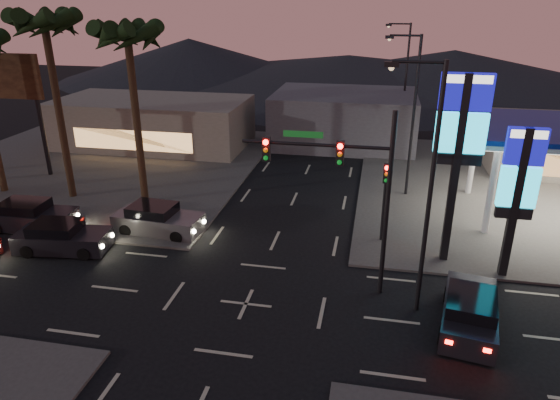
% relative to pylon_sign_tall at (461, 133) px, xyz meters
% --- Properties ---
extents(ground, '(140.00, 140.00, 0.00)m').
position_rel_pylon_sign_tall_xyz_m(ground, '(-8.50, -5.50, -6.39)').
color(ground, black).
rests_on(ground, ground).
extents(corner_lot_ne, '(24.00, 24.00, 0.12)m').
position_rel_pylon_sign_tall_xyz_m(corner_lot_ne, '(7.50, 10.50, -6.33)').
color(corner_lot_ne, '#47443F').
rests_on(corner_lot_ne, ground).
extents(corner_lot_nw, '(24.00, 24.00, 0.12)m').
position_rel_pylon_sign_tall_xyz_m(corner_lot_nw, '(-24.50, 10.50, -6.33)').
color(corner_lot_nw, '#47443F').
rests_on(corner_lot_nw, ground).
extents(pylon_sign_tall, '(2.20, 0.35, 9.00)m').
position_rel_pylon_sign_tall_xyz_m(pylon_sign_tall, '(0.00, 0.00, 0.00)').
color(pylon_sign_tall, black).
rests_on(pylon_sign_tall, ground).
extents(pylon_sign_short, '(1.60, 0.35, 7.00)m').
position_rel_pylon_sign_tall_xyz_m(pylon_sign_short, '(2.50, -1.00, -1.74)').
color(pylon_sign_short, black).
rests_on(pylon_sign_short, ground).
extents(traffic_signal_mast, '(6.10, 0.39, 8.00)m').
position_rel_pylon_sign_tall_xyz_m(traffic_signal_mast, '(-4.74, -3.51, -1.17)').
color(traffic_signal_mast, black).
rests_on(traffic_signal_mast, ground).
extents(pedestal_signal, '(0.32, 0.39, 4.30)m').
position_rel_pylon_sign_tall_xyz_m(pedestal_signal, '(-3.00, 1.48, -3.47)').
color(pedestal_signal, black).
rests_on(pedestal_signal, ground).
extents(streetlight_near, '(2.14, 0.25, 10.00)m').
position_rel_pylon_sign_tall_xyz_m(streetlight_near, '(-1.71, -4.50, -0.68)').
color(streetlight_near, black).
rests_on(streetlight_near, ground).
extents(streetlight_mid, '(2.14, 0.25, 10.00)m').
position_rel_pylon_sign_tall_xyz_m(streetlight_mid, '(-1.71, 8.50, -0.68)').
color(streetlight_mid, black).
rests_on(streetlight_mid, ground).
extents(streetlight_far, '(2.14, 0.25, 10.00)m').
position_rel_pylon_sign_tall_xyz_m(streetlight_far, '(-1.71, 22.50, -0.68)').
color(streetlight_far, black).
rests_on(streetlight_far, ground).
extents(palm_a, '(4.41, 4.41, 10.86)m').
position_rel_pylon_sign_tall_xyz_m(palm_a, '(-17.50, 4.00, 3.03)').
color(palm_a, black).
rests_on(palm_a, ground).
extents(palm_b, '(4.41, 4.41, 11.46)m').
position_rel_pylon_sign_tall_xyz_m(palm_b, '(-22.50, 4.00, 3.58)').
color(palm_b, black).
rests_on(palm_b, ground).
extents(billboard, '(6.00, 0.30, 8.50)m').
position_rel_pylon_sign_tall_xyz_m(billboard, '(-29.00, 7.50, -0.06)').
color(billboard, black).
rests_on(billboard, ground).
extents(building_far_west, '(16.00, 8.00, 4.00)m').
position_rel_pylon_sign_tall_xyz_m(building_far_west, '(-22.50, 16.50, -4.39)').
color(building_far_west, '#726B5B').
rests_on(building_far_west, ground).
extents(building_far_mid, '(12.00, 9.00, 4.40)m').
position_rel_pylon_sign_tall_xyz_m(building_far_mid, '(-6.50, 20.50, -4.19)').
color(building_far_mid, '#4C4C51').
rests_on(building_far_mid, ground).
extents(hill_left, '(40.00, 40.00, 6.00)m').
position_rel_pylon_sign_tall_xyz_m(hill_left, '(-33.50, 54.50, -3.39)').
color(hill_left, black).
rests_on(hill_left, ground).
extents(hill_right, '(50.00, 50.00, 5.00)m').
position_rel_pylon_sign_tall_xyz_m(hill_right, '(6.50, 54.50, -3.89)').
color(hill_right, black).
rests_on(hill_right, ground).
extents(hill_center, '(60.00, 60.00, 4.00)m').
position_rel_pylon_sign_tall_xyz_m(hill_center, '(-8.50, 54.50, -4.39)').
color(hill_center, black).
rests_on(hill_center, ground).
extents(car_lane_a_front, '(4.83, 2.43, 1.53)m').
position_rel_pylon_sign_tall_xyz_m(car_lane_a_front, '(-18.83, -2.65, -5.69)').
color(car_lane_a_front, black).
rests_on(car_lane_a_front, ground).
extents(car_lane_b_front, '(4.98, 2.37, 1.58)m').
position_rel_pylon_sign_tall_xyz_m(car_lane_b_front, '(-14.98, 0.27, -5.66)').
color(car_lane_b_front, '#5A5A5D').
rests_on(car_lane_b_front, ground).
extents(car_lane_b_mid, '(4.97, 2.28, 1.59)m').
position_rel_pylon_sign_tall_xyz_m(car_lane_b_mid, '(-22.11, -0.64, -5.66)').
color(car_lane_b_mid, black).
rests_on(car_lane_b_mid, ground).
extents(suv_station, '(2.69, 4.87, 1.54)m').
position_rel_pylon_sign_tall_xyz_m(suv_station, '(0.39, -5.35, -5.68)').
color(suv_station, black).
rests_on(suv_station, ground).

